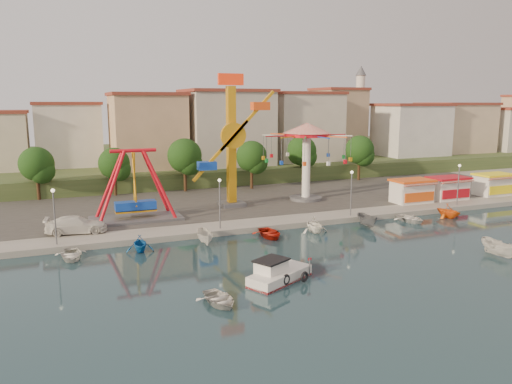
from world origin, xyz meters
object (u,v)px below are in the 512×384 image
pirate_ship_ride (135,186)px  wave_swinger (307,144)px  van (76,225)px  cabin_motorboat (278,275)px  skiff (499,248)px  kamikaze_tower (235,144)px  rowboat_a (220,299)px

pirate_ship_ride → wave_swinger: wave_swinger is taller
van → wave_swinger: bearing=-70.7°
cabin_motorboat → skiff: cabin_motorboat is taller
kamikaze_tower → van: size_ratio=2.77×
wave_swinger → cabin_motorboat: 31.04m
rowboat_a → pirate_ship_ride: bearing=85.0°
pirate_ship_ride → wave_swinger: size_ratio=0.86×
cabin_motorboat → rowboat_a: size_ratio=1.68×
pirate_ship_ride → skiff: pirate_ship_ride is taller
pirate_ship_ride → wave_swinger: bearing=7.7°
wave_swinger → rowboat_a: (-21.34, -28.12, -7.83)m
wave_swinger → skiff: size_ratio=2.91×
cabin_motorboat → van: bearing=98.5°
pirate_ship_ride → cabin_motorboat: bearing=-71.9°
skiff → van: size_ratio=0.67×
van → skiff: bearing=-114.1°
kamikaze_tower → cabin_motorboat: size_ratio=2.75×
pirate_ship_ride → skiff: 37.43m
pirate_ship_ride → rowboat_a: bearing=-85.9°
wave_swinger → rowboat_a: size_ratio=3.25×
pirate_ship_ride → kamikaze_tower: (12.91, 2.88, 4.07)m
cabin_motorboat → skiff: (20.99, -1.71, 0.24)m
wave_swinger → van: wave_swinger is taller
cabin_motorboat → skiff: bearing=-32.6°
pirate_ship_ride → skiff: bearing=-40.5°
wave_swinger → van: size_ratio=1.95×
wave_swinger → cabin_motorboat: size_ratio=1.94×
wave_swinger → skiff: (5.19, -27.31, -7.43)m
kamikaze_tower → cabin_motorboat: kamikaze_tower is taller
skiff → van: (-34.85, 20.46, 0.69)m
pirate_ship_ride → skiff: (28.35, -24.17, -3.62)m
van → kamikaze_tower: bearing=-64.9°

